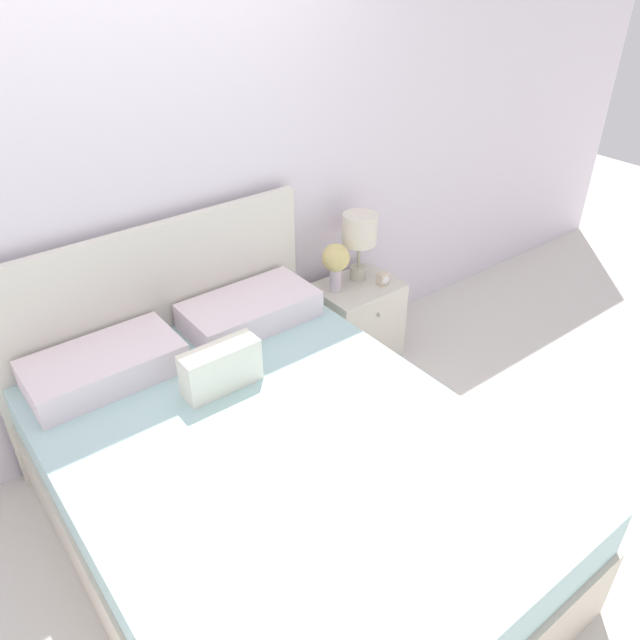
{
  "coord_description": "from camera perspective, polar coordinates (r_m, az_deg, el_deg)",
  "views": [
    {
      "loc": [
        -0.98,
        -2.6,
        2.35
      ],
      "look_at": [
        0.58,
        -0.59,
        0.7
      ],
      "focal_mm": 35.0,
      "sensor_mm": 36.0,
      "label": 1
    }
  ],
  "objects": [
    {
      "name": "wall_back",
      "position": [
        3.03,
        -16.78,
        11.39
      ],
      "size": [
        8.0,
        0.06,
        2.6
      ],
      "color": "white",
      "rests_on": "ground_plane"
    },
    {
      "name": "alarm_clock",
      "position": [
        3.69,
        5.77,
        3.77
      ],
      "size": [
        0.06,
        0.05,
        0.07
      ],
      "color": "beige",
      "rests_on": "nightstand"
    },
    {
      "name": "flower_vase",
      "position": [
        3.54,
        1.49,
        5.4
      ],
      "size": [
        0.16,
        0.16,
        0.29
      ],
      "color": "silver",
      "rests_on": "nightstand"
    },
    {
      "name": "bed",
      "position": [
        2.77,
        -4.41,
        -14.32
      ],
      "size": [
        1.64,
        2.14,
        1.15
      ],
      "color": "beige",
      "rests_on": "ground_plane"
    },
    {
      "name": "table_lamp",
      "position": [
        3.63,
        3.63,
        7.91
      ],
      "size": [
        0.2,
        0.2,
        0.41
      ],
      "color": "beige",
      "rests_on": "nightstand"
    },
    {
      "name": "nightstand",
      "position": [
        3.83,
        3.34,
        -0.15
      ],
      "size": [
        0.48,
        0.4,
        0.52
      ],
      "color": "silver",
      "rests_on": "ground_plane"
    },
    {
      "name": "ground_plane",
      "position": [
        3.64,
        -13.09,
        -8.25
      ],
      "size": [
        12.0,
        12.0,
        0.0
      ],
      "primitive_type": "plane",
      "color": "silver"
    }
  ]
}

